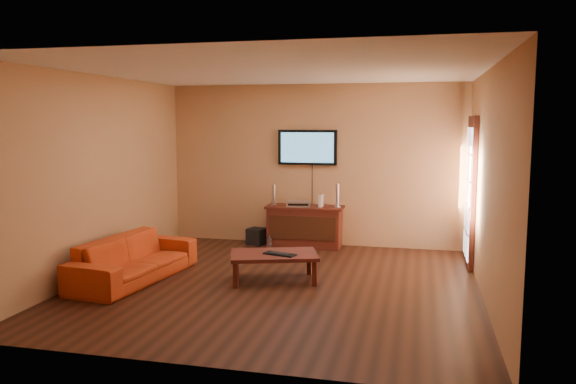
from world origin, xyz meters
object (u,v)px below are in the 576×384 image
(game_console, at_px, (321,201))
(coffee_table, at_px, (274,257))
(speaker_right, at_px, (337,196))
(bottle, at_px, (269,243))
(av_receiver, at_px, (299,203))
(television, at_px, (307,147))
(speaker_left, at_px, (274,195))
(keyboard, at_px, (280,254))
(sofa, at_px, (134,251))
(subwoofer, at_px, (257,236))
(media_console, at_px, (305,226))

(game_console, bearing_deg, coffee_table, -88.84)
(speaker_right, distance_m, bottle, 1.35)
(av_receiver, bearing_deg, speaker_right, -5.17)
(television, xyz_separation_m, av_receiver, (-0.10, -0.25, -0.92))
(coffee_table, bearing_deg, speaker_right, 75.96)
(speaker_right, height_order, game_console, speaker_right)
(speaker_left, relative_size, keyboard, 0.75)
(game_console, bearing_deg, speaker_right, 12.22)
(game_console, distance_m, keyboard, 2.19)
(television, xyz_separation_m, game_console, (0.28, -0.22, -0.86))
(television, bearing_deg, sofa, -123.89)
(sofa, height_order, keyboard, sofa)
(speaker_left, bearing_deg, bottle, -88.91)
(game_console, height_order, keyboard, game_console)
(coffee_table, distance_m, speaker_right, 2.22)
(speaker_right, relative_size, subwoofer, 1.40)
(coffee_table, bearing_deg, av_receiver, 93.26)
(keyboard, bearing_deg, game_console, 85.62)
(bottle, bearing_deg, speaker_right, 15.18)
(coffee_table, relative_size, sofa, 0.65)
(av_receiver, bearing_deg, subwoofer, 168.28)
(coffee_table, xyz_separation_m, speaker_left, (-0.56, 2.13, 0.52))
(bottle, bearing_deg, media_console, 28.41)
(speaker_left, bearing_deg, keyboard, -73.40)
(av_receiver, relative_size, game_console, 1.90)
(coffee_table, bearing_deg, speaker_left, 104.76)
(subwoofer, relative_size, bottle, 1.25)
(coffee_table, xyz_separation_m, subwoofer, (-0.85, 2.08, -0.19))
(speaker_right, xyz_separation_m, game_console, (-0.26, -0.02, -0.07))
(coffee_table, height_order, game_console, game_console)
(speaker_right, distance_m, keyboard, 2.25)
(sofa, xyz_separation_m, av_receiver, (1.69, 2.42, 0.35))
(av_receiver, height_order, keyboard, av_receiver)
(game_console, relative_size, subwoofer, 0.74)
(television, relative_size, speaker_right, 2.59)
(sofa, distance_m, keyboard, 1.93)
(television, bearing_deg, av_receiver, -111.48)
(speaker_right, bearing_deg, game_console, -176.04)
(subwoofer, distance_m, keyboard, 2.36)
(television, xyz_separation_m, bottle, (-0.54, -0.49, -1.55))
(television, bearing_deg, media_console, -90.00)
(coffee_table, relative_size, bottle, 5.78)
(sofa, relative_size, speaker_left, 5.82)
(keyboard, bearing_deg, speaker_right, 78.78)
(sofa, relative_size, game_console, 9.60)
(media_console, relative_size, speaker_left, 3.79)
(av_receiver, height_order, bottle, av_receiver)
(sofa, xyz_separation_m, subwoofer, (0.96, 2.45, -0.25))
(television, bearing_deg, speaker_left, -163.28)
(coffee_table, height_order, speaker_right, speaker_right)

